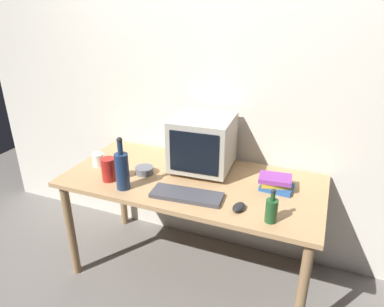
{
  "coord_description": "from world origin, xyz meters",
  "views": [
    {
      "loc": [
        0.75,
        -1.86,
        1.83
      ],
      "look_at": [
        0.0,
        0.0,
        0.93
      ],
      "focal_mm": 33.03,
      "sensor_mm": 36.0,
      "label": 1
    }
  ],
  "objects_px": {
    "bottle_short": "(271,210)",
    "keyboard": "(187,195)",
    "metal_canister": "(109,169)",
    "bottle_tall": "(122,170)",
    "book_stack": "(276,183)",
    "mug": "(99,160)",
    "computer_mouse": "(239,207)",
    "crt_monitor": "(203,143)",
    "cd_spindle": "(144,170)"
  },
  "relations": [
    {
      "from": "keyboard",
      "to": "bottle_short",
      "type": "height_order",
      "value": "bottle_short"
    },
    {
      "from": "bottle_short",
      "to": "metal_canister",
      "type": "height_order",
      "value": "bottle_short"
    },
    {
      "from": "bottle_short",
      "to": "book_stack",
      "type": "xyz_separation_m",
      "value": [
        -0.03,
        0.35,
        -0.03
      ]
    },
    {
      "from": "bottle_short",
      "to": "mug",
      "type": "distance_m",
      "value": 1.24
    },
    {
      "from": "book_stack",
      "to": "cd_spindle",
      "type": "distance_m",
      "value": 0.85
    },
    {
      "from": "bottle_tall",
      "to": "book_stack",
      "type": "relative_size",
      "value": 1.56
    },
    {
      "from": "keyboard",
      "to": "book_stack",
      "type": "xyz_separation_m",
      "value": [
        0.47,
        0.29,
        0.03
      ]
    },
    {
      "from": "keyboard",
      "to": "bottle_tall",
      "type": "distance_m",
      "value": 0.42
    },
    {
      "from": "crt_monitor",
      "to": "book_stack",
      "type": "bearing_deg",
      "value": -9.38
    },
    {
      "from": "bottle_short",
      "to": "book_stack",
      "type": "bearing_deg",
      "value": 95.58
    },
    {
      "from": "bottle_tall",
      "to": "book_stack",
      "type": "bearing_deg",
      "value": 21.41
    },
    {
      "from": "book_stack",
      "to": "metal_canister",
      "type": "height_order",
      "value": "metal_canister"
    },
    {
      "from": "bottle_tall",
      "to": "cd_spindle",
      "type": "xyz_separation_m",
      "value": [
        0.02,
        0.22,
        -0.1
      ]
    },
    {
      "from": "book_stack",
      "to": "mug",
      "type": "xyz_separation_m",
      "value": [
        -1.19,
        -0.13,
        0.0
      ]
    },
    {
      "from": "crt_monitor",
      "to": "mug",
      "type": "bearing_deg",
      "value": -162.32
    },
    {
      "from": "crt_monitor",
      "to": "bottle_tall",
      "type": "relative_size",
      "value": 1.21
    },
    {
      "from": "crt_monitor",
      "to": "computer_mouse",
      "type": "bearing_deg",
      "value": -47.79
    },
    {
      "from": "bottle_tall",
      "to": "bottle_short",
      "type": "height_order",
      "value": "bottle_tall"
    },
    {
      "from": "crt_monitor",
      "to": "book_stack",
      "type": "xyz_separation_m",
      "value": [
        0.51,
        -0.08,
        -0.15
      ]
    },
    {
      "from": "crt_monitor",
      "to": "book_stack",
      "type": "relative_size",
      "value": 1.89
    },
    {
      "from": "book_stack",
      "to": "metal_canister",
      "type": "xyz_separation_m",
      "value": [
        -1.0,
        -0.28,
        0.03
      ]
    },
    {
      "from": "mug",
      "to": "metal_canister",
      "type": "distance_m",
      "value": 0.24
    },
    {
      "from": "book_stack",
      "to": "mug",
      "type": "bearing_deg",
      "value": -173.55
    },
    {
      "from": "bottle_short",
      "to": "book_stack",
      "type": "relative_size",
      "value": 0.89
    },
    {
      "from": "bottle_short",
      "to": "computer_mouse",
      "type": "bearing_deg",
      "value": 167.39
    },
    {
      "from": "bottle_short",
      "to": "keyboard",
      "type": "bearing_deg",
      "value": 173.01
    },
    {
      "from": "bottle_tall",
      "to": "bottle_short",
      "type": "distance_m",
      "value": 0.9
    },
    {
      "from": "computer_mouse",
      "to": "cd_spindle",
      "type": "height_order",
      "value": "cd_spindle"
    },
    {
      "from": "keyboard",
      "to": "computer_mouse",
      "type": "distance_m",
      "value": 0.32
    },
    {
      "from": "computer_mouse",
      "to": "metal_canister",
      "type": "relative_size",
      "value": 0.67
    },
    {
      "from": "crt_monitor",
      "to": "keyboard",
      "type": "bearing_deg",
      "value": -83.94
    },
    {
      "from": "bottle_tall",
      "to": "cd_spindle",
      "type": "height_order",
      "value": "bottle_tall"
    },
    {
      "from": "crt_monitor",
      "to": "book_stack",
      "type": "height_order",
      "value": "crt_monitor"
    },
    {
      "from": "keyboard",
      "to": "bottle_short",
      "type": "bearing_deg",
      "value": -11.81
    },
    {
      "from": "computer_mouse",
      "to": "book_stack",
      "type": "distance_m",
      "value": 0.35
    },
    {
      "from": "bottle_short",
      "to": "cd_spindle",
      "type": "xyz_separation_m",
      "value": [
        -0.87,
        0.23,
        -0.05
      ]
    },
    {
      "from": "book_stack",
      "to": "cd_spindle",
      "type": "height_order",
      "value": "book_stack"
    },
    {
      "from": "computer_mouse",
      "to": "cd_spindle",
      "type": "distance_m",
      "value": 0.72
    },
    {
      "from": "mug",
      "to": "metal_canister",
      "type": "bearing_deg",
      "value": -38.63
    },
    {
      "from": "computer_mouse",
      "to": "metal_canister",
      "type": "xyz_separation_m",
      "value": [
        -0.86,
        0.03,
        0.06
      ]
    },
    {
      "from": "computer_mouse",
      "to": "cd_spindle",
      "type": "xyz_separation_m",
      "value": [
        -0.69,
        0.19,
        0.0
      ]
    },
    {
      "from": "metal_canister",
      "to": "bottle_tall",
      "type": "bearing_deg",
      "value": -22.08
    },
    {
      "from": "computer_mouse",
      "to": "crt_monitor",
      "type": "bearing_deg",
      "value": 142.94
    },
    {
      "from": "bottle_tall",
      "to": "book_stack",
      "type": "distance_m",
      "value": 0.93
    },
    {
      "from": "bottle_short",
      "to": "metal_canister",
      "type": "bearing_deg",
      "value": 176.16
    },
    {
      "from": "crt_monitor",
      "to": "mug",
      "type": "relative_size",
      "value": 3.39
    },
    {
      "from": "cd_spindle",
      "to": "bottle_tall",
      "type": "bearing_deg",
      "value": -96.13
    },
    {
      "from": "bottle_short",
      "to": "mug",
      "type": "xyz_separation_m",
      "value": [
        -1.22,
        0.22,
        -0.03
      ]
    },
    {
      "from": "book_stack",
      "to": "metal_canister",
      "type": "bearing_deg",
      "value": -164.27
    },
    {
      "from": "keyboard",
      "to": "mug",
      "type": "xyz_separation_m",
      "value": [
        -0.72,
        0.16,
        0.03
      ]
    }
  ]
}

